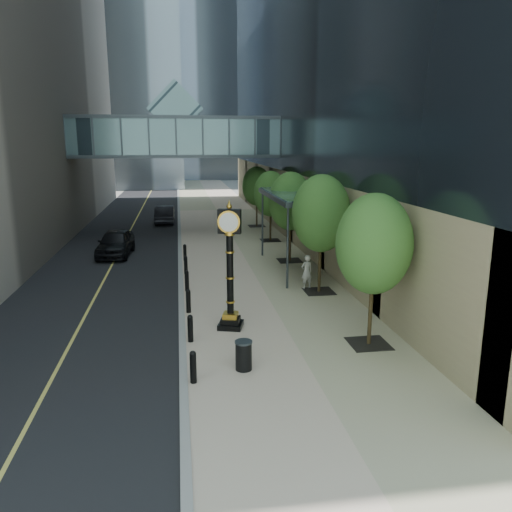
% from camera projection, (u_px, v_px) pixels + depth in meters
% --- Properties ---
extents(ground, '(320.00, 320.00, 0.00)m').
position_uv_depth(ground, '(288.00, 394.00, 14.45)').
color(ground, gray).
rests_on(ground, ground).
extents(road, '(8.00, 180.00, 0.02)m').
position_uv_depth(road, '(140.00, 212.00, 51.93)').
color(road, black).
rests_on(road, ground).
extents(sidewalk, '(8.00, 180.00, 0.06)m').
position_uv_depth(sidewalk, '(217.00, 210.00, 53.12)').
color(sidewalk, '#C2AC95').
rests_on(sidewalk, ground).
extents(curb, '(0.25, 180.00, 0.07)m').
position_uv_depth(curb, '(179.00, 211.00, 52.52)').
color(curb, gray).
rests_on(curb, ground).
extents(distant_tower_c, '(22.00, 22.00, 65.00)m').
position_uv_depth(distant_tower_c, '(161.00, 36.00, 121.90)').
color(distant_tower_c, '#92A6B7').
rests_on(distant_tower_c, ground).
extents(skywalk, '(17.00, 4.20, 5.80)m').
position_uv_depth(skywalk, '(176.00, 134.00, 39.25)').
color(skywalk, '#466270').
rests_on(skywalk, ground).
extents(entrance_canopy, '(3.00, 8.00, 4.38)m').
position_uv_depth(entrance_canopy, '(296.00, 196.00, 27.52)').
color(entrance_canopy, '#383F44').
rests_on(entrance_canopy, ground).
extents(bollard_row, '(0.20, 16.20, 0.90)m').
position_uv_depth(bollard_row, '(188.00, 291.00, 22.60)').
color(bollard_row, black).
rests_on(bollard_row, sidewalk).
extents(street_trees, '(2.74, 28.55, 5.63)m').
position_uv_depth(street_trees, '(294.00, 204.00, 28.72)').
color(street_trees, black).
rests_on(street_trees, sidewalk).
extents(street_clock, '(1.12, 1.12, 4.84)m').
position_uv_depth(street_clock, '(230.00, 276.00, 18.98)').
color(street_clock, black).
rests_on(street_clock, sidewalk).
extents(trash_bin, '(0.58, 0.58, 0.90)m').
position_uv_depth(trash_bin, '(244.00, 356.00, 15.75)').
color(trash_bin, black).
rests_on(trash_bin, sidewalk).
extents(pedestrian, '(0.71, 0.57, 1.70)m').
position_uv_depth(pedestrian, '(307.00, 272.00, 24.48)').
color(pedestrian, beige).
rests_on(pedestrian, sidewalk).
extents(car_near, '(2.29, 4.97, 1.65)m').
position_uv_depth(car_near, '(116.00, 243.00, 31.83)').
color(car_near, black).
rests_on(car_near, road).
extents(car_far, '(1.70, 4.75, 1.56)m').
position_uv_depth(car_far, '(165.00, 214.00, 44.71)').
color(car_far, black).
rests_on(car_far, road).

